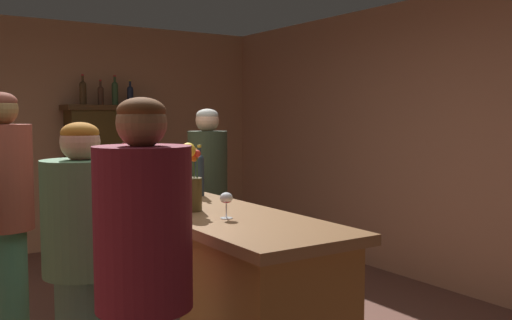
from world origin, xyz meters
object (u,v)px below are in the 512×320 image
Objects in this scene: display_bottle_left at (83,92)px; display_bottle_midleft at (101,94)px; wine_bottle_syrah at (154,177)px; wine_glass_mid at (226,200)px; patron_in_grey at (144,289)px; bar_counter at (173,282)px; cheese_plate at (135,179)px; flower_arrangement at (189,177)px; display_bottle_midright at (130,95)px; patron_tall at (83,264)px; wine_bottle_riesling at (154,175)px; wine_bottle_rose at (199,173)px; wine_glass_front at (109,176)px; bartender at (208,201)px; display_bottle_center at (115,92)px; display_cabinet at (110,174)px; patron_by_cabinet at (4,215)px; wine_bottle_pinot at (124,165)px.

display_bottle_left is 1.18× the size of display_bottle_midleft.
wine_glass_mid is at bearing -89.42° from wine_bottle_syrah.
display_bottle_midleft reaches higher than patron_in_grey.
wine_bottle_syrah is at bearing -98.91° from display_bottle_left.
wine_bottle_syrah is at bearing 117.52° from bar_counter.
cheese_plate is (0.26, 0.98, -0.12)m from wine_bottle_syrah.
flower_arrangement is 1.24× the size of display_bottle_midright.
display_bottle_midleft is at bearing 24.20° from patron_tall.
wine_bottle_rose is (0.21, -0.23, 0.02)m from wine_bottle_riesling.
flower_arrangement is (-0.31, -0.48, 0.04)m from wine_bottle_rose.
wine_glass_mid is 0.78m from patron_tall.
wine_glass_front is 0.76× the size of cheese_plate.
patron_in_grey is at bearing 68.49° from bartender.
display_bottle_center is (0.81, 3.01, 0.66)m from wine_bottle_riesling.
wine_bottle_rose is (-0.51, -3.24, 0.32)m from display_cabinet.
wine_bottle_riesling is 0.97× the size of display_bottle_midleft.
wine_bottle_riesling is 2.01× the size of wine_glass_front.
wine_bottle_rose is at bearing -89.48° from cheese_plate.
wine_bottle_riesling reaches higher than wine_glass_front.
flower_arrangement is at bearing -100.93° from cheese_plate.
display_bottle_midright is at bearing 19.40° from patron_tall.
wine_bottle_rose reaches higher than wine_bottle_riesling.
flower_arrangement is at bearing -102.46° from display_cabinet.
cheese_plate is at bearing -103.55° from display_cabinet.
display_cabinet is 3.11m from wine_bottle_riesling.
wine_bottle_rose is 0.82m from wine_glass_mid.
cheese_plate is (0.19, 1.11, 0.53)m from bar_counter.
patron_by_cabinet is at bearing 145.44° from bar_counter.
display_cabinet is at bearing 77.69° from bar_counter.
display_bottle_left is at bearing 108.43° from patron_by_cabinet.
flower_arrangement is 3.92m from display_bottle_midright.
wine_glass_front is (-0.14, 0.45, -0.03)m from wine_bottle_syrah.
bar_counter is at bearing 61.22° from bartender.
wine_bottle_rose is 0.20× the size of bartender.
wine_bottle_pinot is 0.52m from wine_glass_front.
wine_glass_front is 0.67m from cheese_plate.
wine_bottle_syrah reaches higher than wine_glass_front.
flower_arrangement is 1.39m from bartender.
display_bottle_midleft reaches higher than wine_glass_front.
display_bottle_midleft is at bearing 80.32° from wine_glass_mid.
wine_bottle_pinot is at bearing 68.38° from patron_by_cabinet.
wine_bottle_syrah is at bearing 90.58° from wine_glass_mid.
patron_in_grey is at bearing -126.35° from wine_bottle_rose.
cheese_plate is at bearing 79.07° from flower_arrangement.
display_cabinet is 5.62× the size of wine_bottle_pinot.
bartender is (1.48, 0.09, -0.05)m from patron_by_cabinet.
patron_tall reaches higher than wine_bottle_rose.
wine_bottle_pinot is 1.00m from wine_bottle_rose.
display_bottle_left reaches higher than bartender.
bar_counter is 0.99m from bartender.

